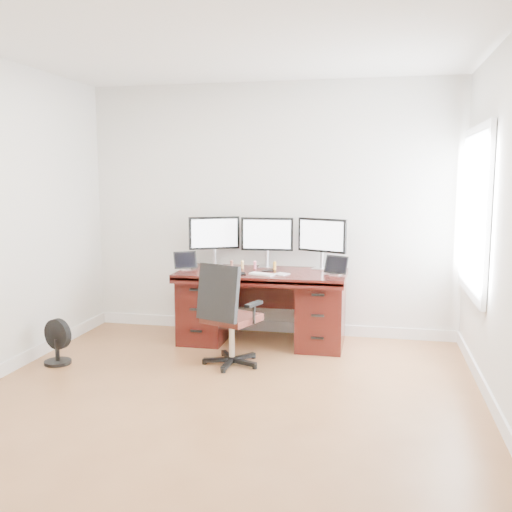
% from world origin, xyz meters
% --- Properties ---
extents(ground, '(4.50, 4.50, 0.00)m').
position_xyz_m(ground, '(0.00, 0.00, 0.00)').
color(ground, brown).
rests_on(ground, ground).
extents(back_wall, '(4.00, 0.10, 2.70)m').
position_xyz_m(back_wall, '(0.00, 2.25, 1.35)').
color(back_wall, silver).
rests_on(back_wall, ground).
extents(desk, '(1.70, 0.80, 0.75)m').
position_xyz_m(desk, '(0.00, 1.83, 0.40)').
color(desk, '#380E0B').
rests_on(desk, ground).
extents(office_chair, '(0.65, 0.65, 0.95)m').
position_xyz_m(office_chair, '(-0.15, 1.04, 0.31)').
color(office_chair, black).
rests_on(office_chair, ground).
extents(floor_fan, '(0.29, 0.24, 0.42)m').
position_xyz_m(floor_fan, '(-1.71, 0.76, 0.20)').
color(floor_fan, black).
rests_on(floor_fan, ground).
extents(monitor_left, '(0.50, 0.29, 0.53)m').
position_xyz_m(monitor_left, '(-0.58, 2.07, 1.09)').
color(monitor_left, silver).
rests_on(monitor_left, desk).
extents(monitor_center, '(0.55, 0.15, 0.53)m').
position_xyz_m(monitor_center, '(0.00, 2.07, 1.09)').
color(monitor_center, silver).
rests_on(monitor_center, desk).
extents(monitor_right, '(0.52, 0.25, 0.53)m').
position_xyz_m(monitor_right, '(0.58, 2.07, 1.09)').
color(monitor_right, silver).
rests_on(monitor_right, desk).
extents(tablet_left, '(0.24, 0.19, 0.19)m').
position_xyz_m(tablet_left, '(-0.81, 1.75, 0.84)').
color(tablet_left, silver).
rests_on(tablet_left, desk).
extents(tablet_right, '(0.25, 0.16, 0.19)m').
position_xyz_m(tablet_right, '(0.75, 1.75, 0.84)').
color(tablet_right, silver).
rests_on(tablet_right, desk).
extents(keyboard, '(0.27, 0.18, 0.01)m').
position_xyz_m(keyboard, '(0.04, 1.60, 0.76)').
color(keyboard, white).
rests_on(keyboard, desk).
extents(trackpad, '(0.16, 0.16, 0.01)m').
position_xyz_m(trackpad, '(0.23, 1.66, 0.76)').
color(trackpad, silver).
rests_on(trackpad, desk).
extents(drawing_tablet, '(0.27, 0.21, 0.01)m').
position_xyz_m(drawing_tablet, '(-0.24, 1.58, 0.76)').
color(drawing_tablet, black).
rests_on(drawing_tablet, desk).
extents(phone, '(0.13, 0.09, 0.01)m').
position_xyz_m(phone, '(0.05, 1.81, 0.76)').
color(phone, black).
rests_on(phone, desk).
extents(figurine_brown, '(0.03, 0.03, 0.09)m').
position_xyz_m(figurine_brown, '(-0.36, 1.95, 0.80)').
color(figurine_brown, brown).
rests_on(figurine_brown, desk).
extents(figurine_yellow, '(0.03, 0.03, 0.09)m').
position_xyz_m(figurine_yellow, '(-0.24, 1.95, 0.80)').
color(figurine_yellow, '#DEB767').
rests_on(figurine_yellow, desk).
extents(figurine_pink, '(0.03, 0.03, 0.09)m').
position_xyz_m(figurine_pink, '(-0.11, 1.95, 0.80)').
color(figurine_pink, pink).
rests_on(figurine_pink, desk).
extents(figurine_orange, '(0.03, 0.03, 0.09)m').
position_xyz_m(figurine_orange, '(0.10, 1.95, 0.80)').
color(figurine_orange, gold).
rests_on(figurine_orange, desk).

